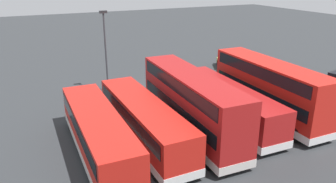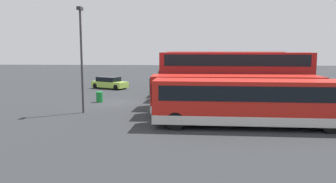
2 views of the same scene
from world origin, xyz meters
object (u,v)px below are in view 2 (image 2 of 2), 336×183
bus_double_decker_fourth (234,78)px  waste_bin_yellow (99,97)px  bus_double_decker_second (224,72)px  car_hatchback_silver (109,83)px  lamp_post_tall (81,52)px  box_truck_blue (240,73)px  bus_single_deck_fifth (235,94)px  bus_single_deck_third (223,84)px  bus_single_deck_near_end (218,77)px  bus_single_deck_sixth (249,101)px

bus_double_decker_fourth → waste_bin_yellow: 12.19m
bus_double_decker_second → car_hatchback_silver: size_ratio=2.45×
lamp_post_tall → car_hatchback_silver: bearing=-173.5°
box_truck_blue → car_hatchback_silver: bearing=-75.9°
lamp_post_tall → bus_single_deck_fifth: bearing=86.8°
lamp_post_tall → waste_bin_yellow: lamp_post_tall is taller
bus_single_deck_third → box_truck_blue: box_truck_blue is taller
bus_single_deck_third → lamp_post_tall: size_ratio=1.49×
bus_single_deck_near_end → bus_double_decker_fourth: bus_double_decker_fourth is taller
bus_double_decker_fourth → box_truck_blue: bearing=170.3°
bus_single_deck_near_end → bus_single_deck_third: bearing=-1.3°
bus_double_decker_second → bus_single_deck_sixth: (14.09, 0.18, -0.83)m
bus_single_deck_near_end → bus_single_deck_fifth: bearing=0.1°
bus_single_deck_sixth → waste_bin_yellow: bearing=-127.1°
bus_single_deck_third → bus_single_deck_sixth: bearing=3.6°
bus_single_deck_fifth → car_hatchback_silver: (-16.13, -13.10, -0.92)m
bus_double_decker_second → lamp_post_tall: (10.13, -11.60, 2.18)m
bus_single_deck_near_end → bus_double_decker_second: bus_double_decker_second is taller
car_hatchback_silver → box_truck_blue: bearing=104.1°
bus_single_deck_third → box_truck_blue: 13.54m
bus_single_deck_fifth → car_hatchback_silver: bearing=-140.9°
bus_single_deck_sixth → box_truck_blue: bearing=173.3°
bus_double_decker_second → bus_single_deck_sixth: bus_double_decker_second is taller
bus_double_decker_second → bus_single_deck_third: 3.75m
bus_single_deck_near_end → box_truck_blue: size_ratio=1.31×
bus_single_deck_fifth → lamp_post_tall: (-0.63, -11.33, 3.01)m
bus_double_decker_fourth → lamp_post_tall: bearing=-76.2°
box_truck_blue → car_hatchback_silver: box_truck_blue is taller
waste_bin_yellow → car_hatchback_silver: bearing=-171.1°
bus_single_deck_sixth → box_truck_blue: 23.72m
bus_single_deck_sixth → lamp_post_tall: lamp_post_tall is taller
box_truck_blue → car_hatchback_silver: size_ratio=1.63×
bus_single_deck_sixth → car_hatchback_silver: (-19.46, -13.56, -0.92)m
bus_double_decker_second → waste_bin_yellow: 12.94m
box_truck_blue → car_hatchback_silver: (4.10, -16.34, -1.01)m
bus_single_deck_fifth → car_hatchback_silver: bus_single_deck_fifth is taller
bus_single_deck_near_end → bus_double_decker_second: 4.01m
bus_single_deck_fifth → bus_single_deck_sixth: same height
bus_single_deck_near_end → waste_bin_yellow: size_ratio=10.76×
bus_single_deck_sixth → lamp_post_tall: bearing=-108.6°
car_hatchback_silver → lamp_post_tall: bearing=6.5°
bus_double_decker_fourth → waste_bin_yellow: size_ratio=12.80×
bus_single_deck_fifth → box_truck_blue: bearing=170.9°
bus_double_decker_fourth → box_truck_blue: 16.98m
box_truck_blue → waste_bin_yellow: (14.55, -14.70, -1.23)m
box_truck_blue → lamp_post_tall: bearing=-36.6°
bus_single_deck_third → lamp_post_tall: bearing=-59.7°
waste_bin_yellow → box_truck_blue: bearing=134.7°
bus_single_deck_near_end → waste_bin_yellow: bearing=-51.8°
bus_single_deck_third → car_hatchback_silver: bus_single_deck_third is taller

